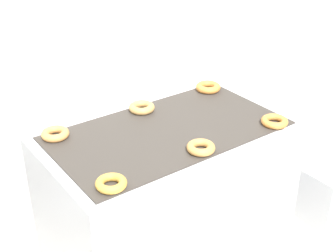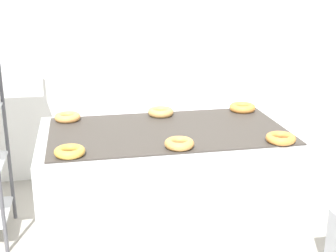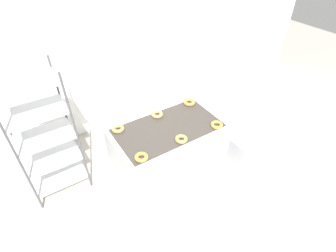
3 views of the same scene
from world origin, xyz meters
The scene contains 8 objects.
fryer_machine centered at (0.00, 0.62, 0.43)m, with size 1.26×0.73×0.85m.
glaze_bin centered at (1.06, 0.36, 0.18)m, with size 0.36×0.35×0.37m.
donut_near_left centered at (-0.48, 0.35, 0.87)m, with size 0.13×0.13×0.04m, color gold.
donut_near_center centered at (0.00, 0.36, 0.87)m, with size 0.13×0.13×0.04m, color #C18945.
donut_near_right centered at (0.47, 0.34, 0.87)m, with size 0.14×0.14×0.04m, color #CF8239.
donut_far_left centered at (-0.49, 0.87, 0.87)m, with size 0.14×0.14×0.04m, color #D38F49.
donut_far_center centered at (0.01, 0.87, 0.87)m, with size 0.14×0.14×0.04m, color tan.
donut_far_right centered at (0.48, 0.87, 0.87)m, with size 0.15×0.15×0.04m, color orange.
Camera 1 is at (-1.21, -1.05, 1.97)m, focal length 50.00 mm.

